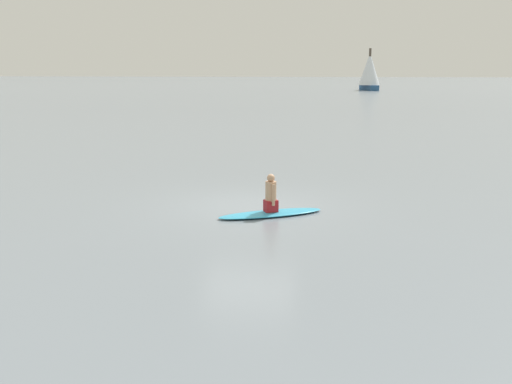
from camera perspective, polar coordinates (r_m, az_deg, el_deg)
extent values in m
plane|color=gray|center=(16.57, -0.68, -1.32)|extent=(400.00, 400.00, 0.00)
ellipsoid|color=#339EC6|center=(15.55, 1.38, -2.00)|extent=(2.78, 1.95, 0.10)
cube|color=#A51E23|center=(15.50, 1.38, -1.28)|extent=(0.40, 0.38, 0.30)
cylinder|color=tan|center=(15.43, 1.39, 0.08)|extent=(0.38, 0.38, 0.50)
sphere|color=tan|center=(15.36, 1.39, 1.31)|extent=(0.20, 0.20, 0.20)
cylinder|color=tan|center=(15.59, 1.15, -0.04)|extent=(0.11, 0.11, 0.55)
cylinder|color=tan|center=(15.29, 1.62, -0.27)|extent=(0.11, 0.11, 0.55)
cube|color=navy|center=(97.79, 10.42, 9.48)|extent=(2.89, 4.76, 0.82)
cylinder|color=#4C4238|center=(97.74, 10.49, 11.34)|extent=(0.37, 0.37, 5.53)
cone|color=white|center=(97.74, 10.48, 11.15)|extent=(4.12, 4.12, 4.87)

